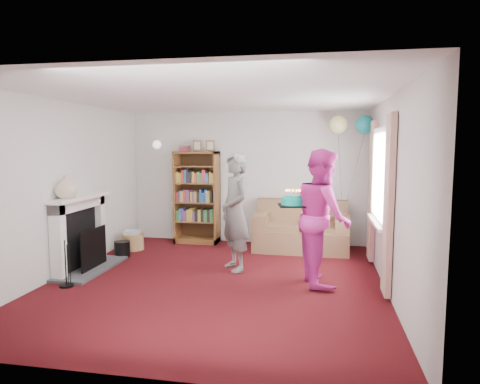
% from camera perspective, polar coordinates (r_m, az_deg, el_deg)
% --- Properties ---
extents(ground, '(5.00, 5.00, 0.00)m').
position_cam_1_polar(ground, '(6.03, -3.20, -11.82)').
color(ground, black).
rests_on(ground, ground).
extents(wall_back, '(4.50, 0.02, 2.50)m').
position_cam_1_polar(wall_back, '(8.21, 0.90, 1.94)').
color(wall_back, silver).
rests_on(wall_back, ground).
extents(wall_left, '(0.02, 5.00, 2.50)m').
position_cam_1_polar(wall_left, '(6.67, -22.49, 0.46)').
color(wall_left, silver).
rests_on(wall_left, ground).
extents(wall_right, '(0.02, 5.00, 2.50)m').
position_cam_1_polar(wall_right, '(5.67, 19.51, -0.37)').
color(wall_right, silver).
rests_on(wall_right, ground).
extents(ceiling, '(4.50, 5.00, 0.01)m').
position_cam_1_polar(ceiling, '(5.76, -3.36, 12.58)').
color(ceiling, white).
rests_on(ceiling, wall_back).
extents(fireplace, '(0.55, 1.80, 1.12)m').
position_cam_1_polar(fireplace, '(6.85, -20.14, -5.56)').
color(fireplace, '#3F3F42').
rests_on(fireplace, ground).
extents(window_bay, '(0.14, 2.02, 2.20)m').
position_cam_1_polar(window_bay, '(6.25, 18.15, -0.17)').
color(window_bay, white).
rests_on(window_bay, ground).
extents(wall_sconce, '(0.16, 0.23, 0.16)m').
position_cam_1_polar(wall_sconce, '(8.52, -11.02, 6.23)').
color(wall_sconce, gold).
rests_on(wall_sconce, ground).
extents(bookcase, '(0.83, 0.42, 1.96)m').
position_cam_1_polar(bookcase, '(8.25, -5.71, -0.76)').
color(bookcase, '#472B14').
rests_on(bookcase, ground).
extents(sofa, '(1.65, 0.88, 0.88)m').
position_cam_1_polar(sofa, '(7.79, 8.15, -5.20)').
color(sofa, brown).
rests_on(sofa, ground).
extents(wicker_basket, '(0.38, 0.38, 0.35)m').
position_cam_1_polar(wicker_basket, '(7.96, -14.07, -6.34)').
color(wicker_basket, '#966946').
rests_on(wicker_basket, ground).
extents(person_striped, '(0.71, 0.76, 1.75)m').
position_cam_1_polar(person_striped, '(6.37, -0.65, -2.70)').
color(person_striped, black).
rests_on(person_striped, ground).
extents(person_magenta, '(0.87, 1.02, 1.83)m').
position_cam_1_polar(person_magenta, '(5.85, 10.95, -3.25)').
color(person_magenta, '#CA288F').
rests_on(person_magenta, ground).
extents(birthday_cake, '(0.38, 0.38, 0.22)m').
position_cam_1_polar(birthday_cake, '(5.83, 7.06, -1.23)').
color(birthday_cake, black).
rests_on(birthday_cake, ground).
extents(balloons, '(0.76, 0.47, 1.72)m').
position_cam_1_polar(balloons, '(7.68, 14.65, 8.68)').
color(balloons, '#3F3F3F').
rests_on(balloons, ground).
extents(mantel_vase, '(0.37, 0.37, 0.33)m').
position_cam_1_polar(mantel_vase, '(6.47, -22.19, 0.64)').
color(mantel_vase, beige).
rests_on(mantel_vase, fireplace).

